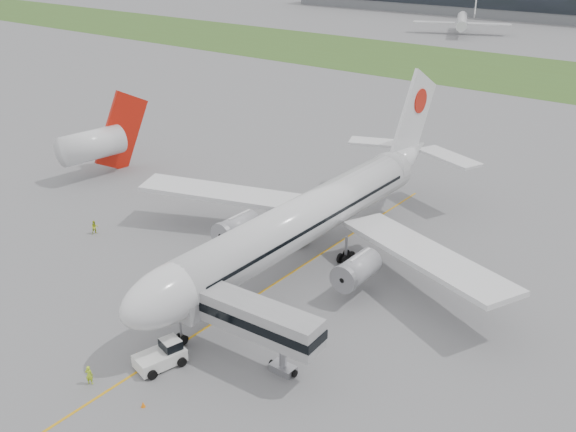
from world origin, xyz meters
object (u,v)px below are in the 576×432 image
Objects in this scene: airliner at (312,214)px; jet_bridge at (244,315)px; ground_crew_near at (89,375)px; pushback_tug at (163,354)px; neighbor_aircraft at (96,143)px.

airliner is 4.03× the size of jet_bridge.
ground_crew_near is at bearing -131.52° from jet_bridge.
ground_crew_near is (-1.84, -28.35, -4.79)m from airliner.
jet_bridge is 7.66× the size of ground_crew_near.
jet_bridge is at bearing 55.83° from pushback_tug.
airliner is 30.84× the size of ground_crew_near.
neighbor_aircraft is at bearing 163.00° from pushback_tug.
airliner is 23.41m from pushback_tug.
jet_bridge reaches higher than ground_crew_near.
neighbor_aircraft is (-42.01, 25.51, 4.06)m from pushback_tug.
jet_bridge reaches higher than pushback_tug.
airliner reaches higher than pushback_tug.
neighbor_aircraft is (-39.22, 30.95, 4.16)m from ground_crew_near.
airliner reaches higher than jet_bridge.
neighbor_aircraft is at bearing -67.40° from ground_crew_near.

